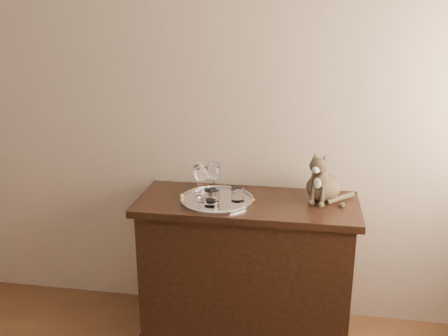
# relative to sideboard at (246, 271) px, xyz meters

# --- Properties ---
(wall_back) EXTENTS (4.00, 0.10, 2.70)m
(wall_back) POSITION_rel_sideboard_xyz_m (-0.60, 0.31, 0.93)
(wall_back) COLOR tan
(wall_back) RESTS_ON ground
(sideboard) EXTENTS (1.20, 0.50, 0.85)m
(sideboard) POSITION_rel_sideboard_xyz_m (0.00, 0.00, 0.00)
(sideboard) COLOR black
(sideboard) RESTS_ON ground
(tray) EXTENTS (0.40, 0.40, 0.01)m
(tray) POSITION_rel_sideboard_xyz_m (-0.16, -0.03, 0.43)
(tray) COLOR silver
(tray) RESTS_ON sideboard
(wine_glass_a) EXTENTS (0.07, 0.07, 0.18)m
(wine_glass_a) POSITION_rel_sideboard_xyz_m (-0.28, 0.05, 0.52)
(wine_glass_a) COLOR white
(wine_glass_a) RESTS_ON tray
(wine_glass_b) EXTENTS (0.07, 0.07, 0.18)m
(wine_glass_b) POSITION_rel_sideboard_xyz_m (-0.19, 0.08, 0.52)
(wine_glass_b) COLOR white
(wine_glass_b) RESTS_ON tray
(wine_glass_c) EXTENTS (0.08, 0.08, 0.21)m
(wine_glass_c) POSITION_rel_sideboard_xyz_m (-0.24, -0.05, 0.54)
(wine_glass_c) COLOR white
(wine_glass_c) RESTS_ON tray
(wine_glass_d) EXTENTS (0.08, 0.08, 0.21)m
(wine_glass_d) POSITION_rel_sideboard_xyz_m (-0.18, -0.02, 0.54)
(wine_glass_d) COLOR silver
(wine_glass_d) RESTS_ON tray
(tumbler_b) EXTENTS (0.08, 0.08, 0.09)m
(tumbler_b) POSITION_rel_sideboard_xyz_m (-0.17, -0.12, 0.48)
(tumbler_b) COLOR white
(tumbler_b) RESTS_ON tray
(tumbler_c) EXTENTS (0.07, 0.07, 0.08)m
(tumbler_c) POSITION_rel_sideboard_xyz_m (-0.05, -0.03, 0.47)
(tumbler_c) COLOR silver
(tumbler_c) RESTS_ON tray
(cat) EXTENTS (0.35, 0.34, 0.28)m
(cat) POSITION_rel_sideboard_xyz_m (0.40, 0.09, 0.57)
(cat) COLOR #4E3F2E
(cat) RESTS_ON sideboard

